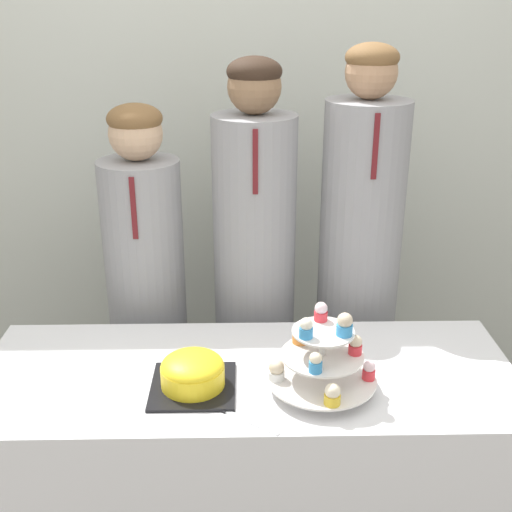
# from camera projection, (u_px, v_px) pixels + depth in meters

# --- Properties ---
(wall_back) EXTENTS (9.00, 0.06, 2.70)m
(wall_back) POSITION_uv_depth(u_px,v_px,m) (244.00, 104.00, 2.78)
(wall_back) COLOR silver
(wall_back) RESTS_ON ground_plane
(table) EXTENTS (1.64, 0.62, 0.73)m
(table) POSITION_uv_depth(u_px,v_px,m) (248.00, 467.00, 2.09)
(table) COLOR white
(table) RESTS_ON ground_plane
(round_cake) EXTENTS (0.25, 0.25, 0.11)m
(round_cake) POSITION_uv_depth(u_px,v_px,m) (193.00, 372.00, 1.85)
(round_cake) COLOR black
(round_cake) RESTS_ON table
(cake_knife) EXTENTS (0.21, 0.16, 0.01)m
(cake_knife) POSITION_uv_depth(u_px,v_px,m) (229.00, 413.00, 1.76)
(cake_knife) COLOR silver
(cake_knife) RESTS_ON table
(cupcake_stand) EXTENTS (0.32, 0.32, 0.26)m
(cupcake_stand) POSITION_uv_depth(u_px,v_px,m) (321.00, 356.00, 1.82)
(cupcake_stand) COLOR silver
(cupcake_stand) RESTS_ON table
(student_0) EXTENTS (0.30, 0.30, 1.45)m
(student_0) POSITION_uv_depth(u_px,v_px,m) (148.00, 302.00, 2.48)
(student_0) COLOR #939399
(student_0) RESTS_ON ground_plane
(student_1) EXTENTS (0.31, 0.31, 1.60)m
(student_1) POSITION_uv_depth(u_px,v_px,m) (255.00, 284.00, 2.46)
(student_1) COLOR #939399
(student_1) RESTS_ON ground_plane
(student_2) EXTENTS (0.31, 0.31, 1.65)m
(student_2) POSITION_uv_depth(u_px,v_px,m) (358.00, 278.00, 2.46)
(student_2) COLOR #939399
(student_2) RESTS_ON ground_plane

